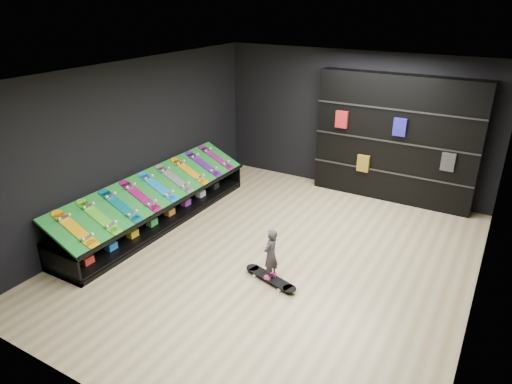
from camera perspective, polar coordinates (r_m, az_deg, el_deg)
The scene contains 20 objects.
floor at distance 7.72m, azimuth 2.49°, elevation -8.09°, with size 6.00×7.00×0.01m, color tan.
ceiling at distance 6.65m, azimuth 2.96°, elevation 14.47°, with size 6.00×7.00×0.01m, color white.
wall_back at distance 10.14m, azimuth 12.01°, elevation 8.52°, with size 6.00×0.02×3.00m, color black.
wall_front at distance 4.59m, azimuth -18.46°, elevation -11.65°, with size 6.00×0.02×3.00m, color black.
wall_left at distance 8.76m, azimuth -15.06°, elevation 5.84°, with size 0.02×7.00×3.00m, color black.
wall_right at distance 6.38m, azimuth 27.37°, elevation -2.83°, with size 0.02×7.00×3.00m, color black.
display_rack at distance 8.91m, azimuth -12.15°, elevation -2.21°, with size 0.90×4.50×0.50m, color black, non-canonical shape.
turf_ramp at distance 8.69m, azimuth -12.16°, elevation 0.45°, with size 1.00×4.50×0.04m, color #10671D.
back_shelving at distance 9.78m, azimuth 16.99°, elevation 6.28°, with size 3.28×0.38×2.62m, color black.
floor_skateboard at distance 7.08m, azimuth 1.80°, elevation -10.92°, with size 0.98×0.22×0.09m, color black, non-canonical shape.
child at distance 6.92m, azimuth 1.83°, elevation -8.91°, with size 0.18×0.13×0.49m, color black.
display_board_0 at distance 7.53m, azimuth -21.67°, elevation -4.33°, with size 0.98×0.22×0.09m, color yellow, non-canonical shape.
display_board_1 at distance 7.79m, azimuth -19.02°, elevation -2.97°, with size 0.98×0.22×0.09m, color green, non-canonical shape.
display_board_2 at distance 8.07m, azimuth -16.55°, elevation -1.70°, with size 0.98×0.22×0.09m, color #0C8C99, non-canonical shape.
display_board_3 at distance 8.36m, azimuth -14.25°, elevation -0.51°, with size 0.98×0.22×0.09m, color #E5198C, non-canonical shape.
display_board_4 at distance 8.68m, azimuth -12.11°, elevation 0.60°, with size 0.98×0.22×0.09m, color blue, non-canonical shape.
display_board_5 at distance 9.00m, azimuth -10.12°, elevation 1.63°, with size 0.98×0.22×0.09m, color black, non-canonical shape.
display_board_6 at distance 9.34m, azimuth -8.28°, elevation 2.58°, with size 0.98×0.22×0.09m, color orange, non-canonical shape.
display_board_7 at distance 9.69m, azimuth -6.56°, elevation 3.46°, with size 0.98×0.22×0.09m, color purple, non-canonical shape.
display_board_8 at distance 10.05m, azimuth -4.96°, elevation 4.28°, with size 0.98×0.22×0.09m, color #2626BF, non-canonical shape.
Camera 1 is at (3.00, -5.84, 4.06)m, focal length 32.00 mm.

